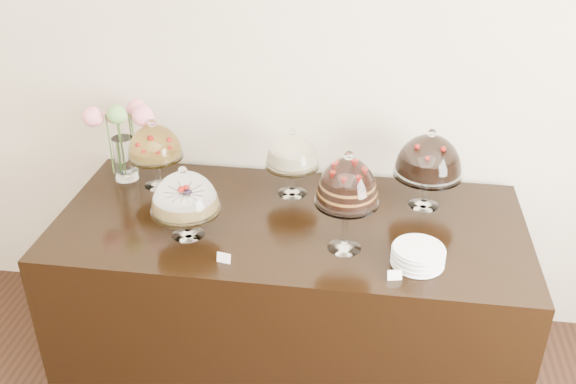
# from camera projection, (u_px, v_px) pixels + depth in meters

# --- Properties ---
(wall_back) EXTENTS (5.00, 0.04, 3.00)m
(wall_back) POSITION_uv_depth(u_px,v_px,m) (302.00, 60.00, 3.20)
(wall_back) COLOR beige
(wall_back) RESTS_ON ground
(display_counter) EXTENTS (2.20, 1.00, 0.90)m
(display_counter) POSITION_uv_depth(u_px,v_px,m) (289.00, 296.00, 3.24)
(display_counter) COLOR black
(display_counter) RESTS_ON ground
(cake_stand_sugar_sponge) EXTENTS (0.31, 0.31, 0.34)m
(cake_stand_sugar_sponge) POSITION_uv_depth(u_px,v_px,m) (185.00, 196.00, 2.81)
(cake_stand_sugar_sponge) COLOR white
(cake_stand_sugar_sponge) RESTS_ON display_counter
(cake_stand_choco_layer) EXTENTS (0.27, 0.27, 0.47)m
(cake_stand_choco_layer) POSITION_uv_depth(u_px,v_px,m) (347.00, 185.00, 2.67)
(cake_stand_choco_layer) COLOR white
(cake_stand_choco_layer) RESTS_ON display_counter
(cake_stand_cheesecake) EXTENTS (0.27, 0.27, 0.35)m
(cake_stand_cheesecake) POSITION_uv_depth(u_px,v_px,m) (292.00, 154.00, 3.14)
(cake_stand_cheesecake) COLOR white
(cake_stand_cheesecake) RESTS_ON display_counter
(cake_stand_dark_choco) EXTENTS (0.33, 0.33, 0.40)m
(cake_stand_dark_choco) POSITION_uv_depth(u_px,v_px,m) (429.00, 159.00, 3.02)
(cake_stand_dark_choco) COLOR white
(cake_stand_dark_choco) RESTS_ON display_counter
(cake_stand_fruit_tart) EXTENTS (0.28, 0.28, 0.37)m
(cake_stand_fruit_tart) POSITION_uv_depth(u_px,v_px,m) (155.00, 145.00, 3.21)
(cake_stand_fruit_tart) COLOR white
(cake_stand_fruit_tart) RESTS_ON display_counter
(flower_vase) EXTENTS (0.34, 0.29, 0.43)m
(flower_vase) POSITION_uv_depth(u_px,v_px,m) (123.00, 129.00, 3.26)
(flower_vase) COLOR white
(flower_vase) RESTS_ON display_counter
(plate_stack) EXTENTS (0.22, 0.22, 0.08)m
(plate_stack) POSITION_uv_depth(u_px,v_px,m) (418.00, 256.00, 2.69)
(plate_stack) COLOR white
(plate_stack) RESTS_ON display_counter
(price_card_left) EXTENTS (0.06, 0.03, 0.04)m
(price_card_left) POSITION_uv_depth(u_px,v_px,m) (224.00, 258.00, 2.71)
(price_card_left) COLOR white
(price_card_left) RESTS_ON display_counter
(price_card_right) EXTENTS (0.06, 0.03, 0.04)m
(price_card_right) POSITION_uv_depth(u_px,v_px,m) (395.00, 275.00, 2.61)
(price_card_right) COLOR white
(price_card_right) RESTS_ON display_counter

